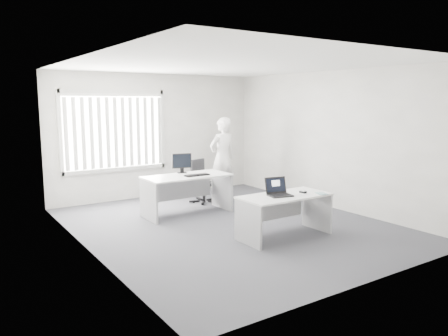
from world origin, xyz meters
TOP-DOWN VIEW (x-y plane):
  - ground at (0.00, 0.00)m, footprint 6.00×6.00m
  - wall_back at (0.00, 3.00)m, footprint 5.00×0.02m
  - wall_front at (0.00, -3.00)m, footprint 5.00×0.02m
  - wall_left at (-2.50, 0.00)m, footprint 0.02×6.00m
  - wall_right at (2.50, 0.00)m, footprint 0.02×6.00m
  - ceiling at (0.00, 0.00)m, footprint 5.00×6.00m
  - window at (-1.00, 2.96)m, footprint 2.32×0.06m
  - blinds at (-1.00, 2.90)m, footprint 2.20×0.10m
  - desk_near at (0.35, -1.04)m, footprint 1.52×0.72m
  - desk_far at (-0.25, 1.11)m, footprint 1.68×0.80m
  - office_chair at (0.52, 1.81)m, footprint 0.66×0.66m
  - person at (1.13, 1.95)m, footprint 0.70×0.48m
  - laptop at (0.23, -1.07)m, footprint 0.43×0.40m
  - paper_sheet at (0.72, -1.07)m, footprint 0.28×0.22m
  - mouse at (0.70, -1.09)m, footprint 0.07×0.12m
  - booklet at (0.91, -1.31)m, footprint 0.19×0.23m
  - keyboard at (-0.11, 0.97)m, footprint 0.49×0.17m
  - monitor at (-0.19, 1.42)m, footprint 0.41×0.21m

SIDE VIEW (x-z plane):
  - ground at x=0.00m, z-range 0.00..0.00m
  - office_chair at x=0.52m, z-range -0.18..0.76m
  - desk_near at x=0.35m, z-range 0.15..0.85m
  - desk_far at x=-0.25m, z-range 0.17..0.93m
  - paper_sheet at x=0.72m, z-range 0.69..0.69m
  - booklet at x=0.91m, z-range 0.69..0.70m
  - mouse at x=0.70m, z-range 0.69..0.74m
  - keyboard at x=-0.11m, z-range 0.77..0.79m
  - laptop at x=0.23m, z-range 0.69..0.98m
  - person at x=1.13m, z-range 0.00..1.83m
  - monitor at x=-0.19m, z-range 0.77..1.16m
  - wall_back at x=0.00m, z-range 0.00..2.80m
  - wall_front at x=0.00m, z-range 0.00..2.80m
  - wall_left at x=-2.50m, z-range 0.00..2.80m
  - wall_right at x=2.50m, z-range 0.00..2.80m
  - blinds at x=-1.00m, z-range 0.77..2.27m
  - window at x=-1.00m, z-range 0.67..2.43m
  - ceiling at x=0.00m, z-range 2.79..2.81m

